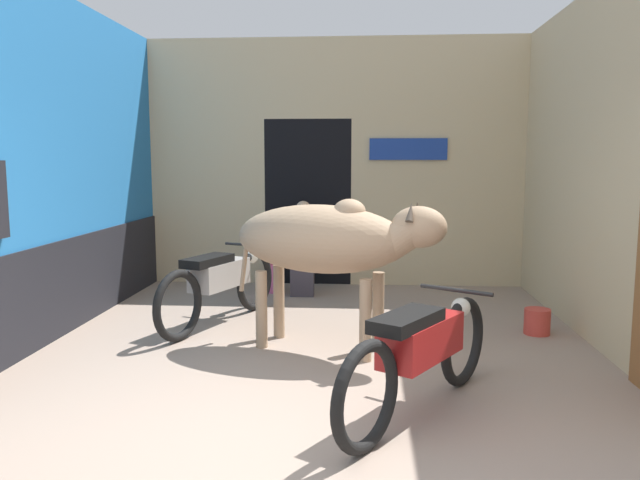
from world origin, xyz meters
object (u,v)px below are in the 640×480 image
cow (329,241)px  shopkeeper_seated (303,246)px  motorcycle_near (421,350)px  bucket (537,321)px  motorcycle_far (220,282)px  plastic_stool (274,275)px

cow → shopkeeper_seated: size_ratio=1.67×
shopkeeper_seated → motorcycle_near: bearing=-72.5°
shopkeeper_seated → bucket: shopkeeper_seated is taller
motorcycle_near → bucket: motorcycle_near is taller
cow → motorcycle_near: bearing=-63.3°
bucket → motorcycle_far: bearing=177.6°
motorcycle_near → plastic_stool: bearing=112.2°
cow → motorcycle_far: 1.57m
motorcycle_near → plastic_stool: motorcycle_near is taller
bucket → plastic_stool: bearing=148.8°
motorcycle_far → shopkeeper_seated: (0.74, 1.56, 0.17)m
motorcycle_near → motorcycle_far: size_ratio=0.92×
cow → plastic_stool: cow is taller
motorcycle_far → bucket: 3.33m
motorcycle_near → shopkeeper_seated: 4.01m
plastic_stool → bucket: (2.96, -1.80, -0.11)m
motorcycle_far → plastic_stool: 1.71m
motorcycle_near → shopkeeper_seated: size_ratio=1.49×
motorcycle_near → plastic_stool: (-1.60, 3.91, -0.22)m
shopkeeper_seated → motorcycle_far: bearing=-115.4°
motorcycle_near → bucket: 2.54m
motorcycle_far → shopkeeper_seated: size_ratio=1.63×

